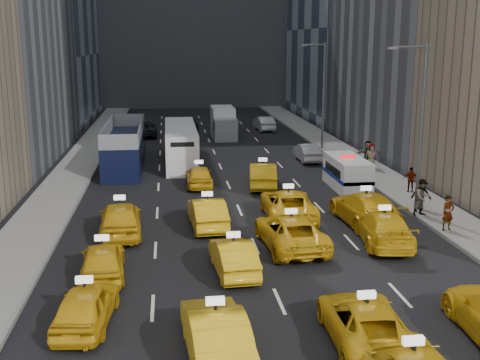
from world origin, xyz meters
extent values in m
plane|color=black|center=(0.00, 0.00, 0.00)|extent=(160.00, 160.00, 0.00)
cube|color=gray|center=(-10.50, 25.00, 0.07)|extent=(3.00, 90.00, 0.15)
cube|color=gray|center=(10.50, 25.00, 0.07)|extent=(3.00, 90.00, 0.15)
cube|color=slate|center=(-9.05, 25.00, 0.09)|extent=(0.15, 90.00, 0.18)
cube|color=slate|center=(9.05, 25.00, 0.09)|extent=(0.15, 90.00, 0.18)
cylinder|color=#595B60|center=(9.30, 12.00, 4.50)|extent=(0.20, 0.20, 9.00)
cylinder|color=#595B60|center=(8.40, 12.00, 8.80)|extent=(1.80, 0.12, 0.12)
cube|color=slate|center=(7.50, 12.00, 8.75)|extent=(0.50, 0.22, 0.12)
cylinder|color=#595B60|center=(9.30, 32.00, 4.50)|extent=(0.20, 0.20, 9.00)
cylinder|color=#595B60|center=(8.40, 32.00, 8.80)|extent=(1.80, 0.12, 0.12)
cube|color=slate|center=(7.50, 32.00, 8.75)|extent=(0.50, 0.22, 0.12)
imported|color=gold|center=(-6.61, 0.89, 0.70)|extent=(2.04, 4.23, 1.39)
imported|color=gold|center=(-2.58, -1.61, 0.78)|extent=(1.99, 4.84, 1.56)
imported|color=gold|center=(2.06, -1.29, 0.68)|extent=(2.45, 4.99, 1.37)
imported|color=gold|center=(-6.47, 5.06, 0.71)|extent=(1.92, 4.24, 1.41)
imported|color=gold|center=(-1.33, 4.92, 0.69)|extent=(1.76, 4.29, 1.38)
imported|color=gold|center=(1.56, 7.62, 0.74)|extent=(2.82, 5.49, 1.48)
imported|color=gold|center=(5.89, 7.64, 0.75)|extent=(2.76, 5.39, 1.50)
imported|color=gold|center=(-6.17, 10.37, 0.82)|extent=(2.23, 4.93, 1.64)
imported|color=gold|center=(-1.96, 11.09, 0.75)|extent=(1.88, 4.66, 1.51)
imported|color=gold|center=(2.35, 12.15, 0.76)|extent=(2.80, 5.59, 1.52)
imported|color=gold|center=(6.03, 10.68, 0.83)|extent=(2.69, 5.85, 1.66)
imported|color=gold|center=(-1.90, 19.80, 0.69)|extent=(1.66, 4.07, 1.38)
imported|color=gold|center=(2.12, 19.20, 0.78)|extent=(2.24, 4.90, 1.56)
cube|color=white|center=(7.34, 18.18, 0.99)|extent=(2.00, 4.99, 1.98)
cylinder|color=black|center=(6.55, 16.61, 0.40)|extent=(0.28, 0.79, 0.79)
cylinder|color=black|center=(8.14, 16.61, 0.40)|extent=(0.28, 0.79, 0.79)
cylinder|color=black|center=(6.55, 19.75, 0.40)|extent=(0.28, 0.79, 0.79)
cylinder|color=black|center=(8.14, 19.75, 0.40)|extent=(0.28, 0.79, 0.79)
cube|color=navy|center=(7.34, 18.18, 0.85)|extent=(2.04, 4.99, 0.22)
cube|color=red|center=(7.34, 18.18, 2.05)|extent=(0.91, 0.34, 0.14)
cube|color=black|center=(-6.97, 26.44, 1.63)|extent=(2.67, 11.20, 3.25)
cylinder|color=black|center=(-8.09, 21.75, 0.55)|extent=(0.28, 1.10, 1.10)
cylinder|color=black|center=(-5.85, 21.75, 0.55)|extent=(0.28, 1.10, 1.10)
cylinder|color=black|center=(-8.09, 31.13, 0.55)|extent=(0.28, 1.10, 1.10)
cylinder|color=black|center=(-5.85, 31.13, 0.55)|extent=(0.28, 1.10, 1.10)
cube|color=silver|center=(-2.87, 27.75, 1.41)|extent=(2.84, 11.04, 2.83)
cylinder|color=black|center=(-3.86, 23.18, 0.55)|extent=(0.28, 1.10, 1.10)
cylinder|color=black|center=(-1.88, 23.18, 0.55)|extent=(0.28, 1.10, 1.10)
cylinder|color=black|center=(-3.86, 32.32, 0.55)|extent=(0.28, 1.10, 1.10)
cylinder|color=black|center=(-1.88, 32.32, 0.55)|extent=(0.28, 1.10, 1.10)
cube|color=silver|center=(1.54, 39.78, 1.43)|extent=(2.55, 6.37, 2.85)
cylinder|color=black|center=(0.62, 37.56, 0.55)|extent=(0.28, 1.10, 1.10)
cylinder|color=black|center=(2.46, 37.56, 0.55)|extent=(0.28, 1.10, 1.10)
cylinder|color=black|center=(0.62, 42.00, 0.55)|extent=(0.28, 1.10, 1.10)
cylinder|color=black|center=(2.46, 42.00, 0.55)|extent=(0.28, 1.10, 1.10)
imported|color=#9C9EA3|center=(6.89, 27.23, 0.69)|extent=(1.46, 4.17, 1.37)
imported|color=black|center=(-6.12, 41.24, 0.73)|extent=(2.63, 5.36, 1.47)
imported|color=slate|center=(2.09, 44.89, 0.80)|extent=(2.35, 5.56, 1.60)
imported|color=black|center=(-1.60, 44.79, 0.68)|extent=(2.05, 4.13, 1.35)
imported|color=#B5B9BD|center=(6.16, 43.86, 0.73)|extent=(1.86, 4.53, 1.46)
imported|color=gray|center=(9.49, 8.74, 1.02)|extent=(0.70, 0.52, 1.73)
imported|color=gray|center=(9.32, 11.34, 1.12)|extent=(1.03, 0.72, 1.93)
imported|color=gray|center=(9.76, 12.48, 0.99)|extent=(1.17, 0.77, 1.68)
imported|color=gray|center=(10.73, 16.28, 0.91)|extent=(0.98, 0.74, 1.52)
imported|color=gray|center=(10.56, 22.98, 1.08)|extent=(0.98, 0.64, 1.85)
imported|color=gray|center=(10.58, 23.82, 1.11)|extent=(1.84, 0.82, 1.92)
camera|label=1|loc=(-3.80, -17.68, 9.09)|focal=45.00mm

